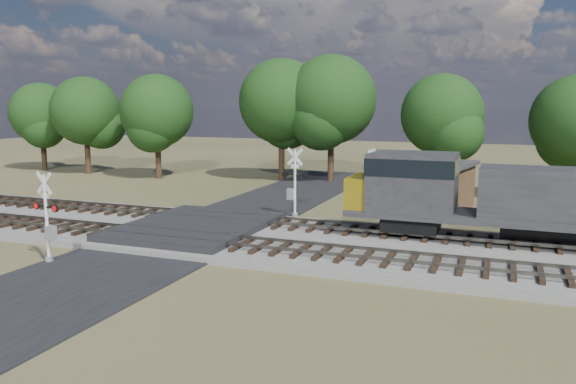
% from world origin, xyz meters
% --- Properties ---
extents(ground, '(160.00, 160.00, 0.00)m').
position_xyz_m(ground, '(0.00, 0.00, 0.00)').
color(ground, '#424625').
rests_on(ground, ground).
extents(ballast_bed, '(140.00, 10.00, 0.30)m').
position_xyz_m(ballast_bed, '(10.00, 0.50, 0.15)').
color(ballast_bed, gray).
rests_on(ballast_bed, ground).
extents(road, '(7.00, 60.00, 0.08)m').
position_xyz_m(road, '(0.00, 0.00, 0.04)').
color(road, black).
rests_on(road, ground).
extents(crossing_panel, '(7.00, 9.00, 0.62)m').
position_xyz_m(crossing_panel, '(0.00, 0.50, 0.32)').
color(crossing_panel, '#262628').
rests_on(crossing_panel, ground).
extents(track_near, '(140.00, 2.60, 0.33)m').
position_xyz_m(track_near, '(3.12, -2.00, 0.41)').
color(track_near, black).
rests_on(track_near, ballast_bed).
extents(track_far, '(140.00, 2.60, 0.33)m').
position_xyz_m(track_far, '(3.12, 3.00, 0.41)').
color(track_far, black).
rests_on(track_far, ballast_bed).
extents(crossing_signal_near, '(1.63, 0.43, 4.08)m').
position_xyz_m(crossing_signal_near, '(-3.13, -6.77, 1.70)').
color(crossing_signal_near, silver).
rests_on(crossing_signal_near, ground).
extents(crossing_signal_far, '(1.76, 0.40, 4.36)m').
position_xyz_m(crossing_signal_far, '(3.41, 6.51, 1.81)').
color(crossing_signal_far, silver).
rests_on(crossing_signal_far, ground).
extents(equipment_shed, '(5.73, 5.73, 3.35)m').
position_xyz_m(equipment_shed, '(11.10, 11.12, 1.70)').
color(equipment_shed, '#422D1C').
rests_on(equipment_shed, ground).
extents(treeline, '(79.72, 11.90, 11.36)m').
position_xyz_m(treeline, '(3.93, 20.81, 6.44)').
color(treeline, black).
rests_on(treeline, ground).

